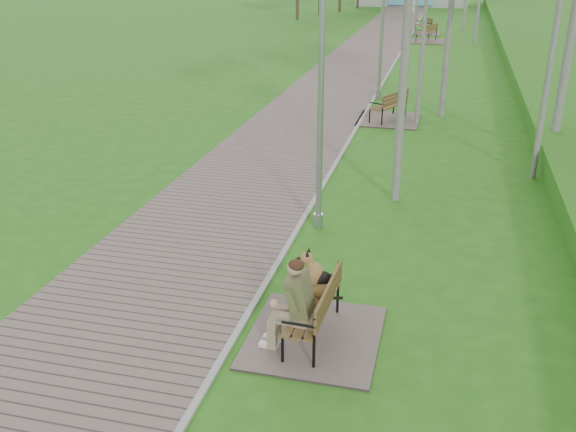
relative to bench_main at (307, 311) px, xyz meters
name	(u,v)px	position (x,y,z in m)	size (l,w,h in m)	color
ground	(315,200)	(-1.01, 5.37, -0.45)	(120.00, 120.00, 0.00)	#266617
walkway	(367,52)	(-2.76, 26.87, -0.43)	(3.50, 67.00, 0.04)	#70615A
kerb	(401,53)	(-1.01, 26.87, -0.43)	(0.10, 67.00, 0.05)	#999993
bench_main	(307,311)	(0.00, 0.00, 0.00)	(1.86, 2.06, 1.62)	#70615A
bench_second	(388,114)	(-0.20, 12.78, -0.23)	(1.92, 2.14, 1.18)	#70615A
bench_third	(426,38)	(0.04, 31.59, -0.22)	(2.03, 2.25, 1.24)	#70615A
bench_far	(423,30)	(-0.33, 35.23, -0.23)	(1.98, 2.20, 1.22)	#70615A
lamp_post_near	(320,113)	(-0.65, 3.91, 1.87)	(0.19, 0.19, 4.97)	#929499
lamp_post_second	(382,29)	(-0.88, 15.98, 2.01)	(0.20, 0.20, 5.28)	#929499
lamp_post_third	(417,0)	(-0.80, 34.18, 1.66)	(0.17, 0.17, 4.52)	#929499
pedestrian_near	(412,8)	(-1.68, 43.30, 0.40)	(0.62, 0.41, 1.71)	white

